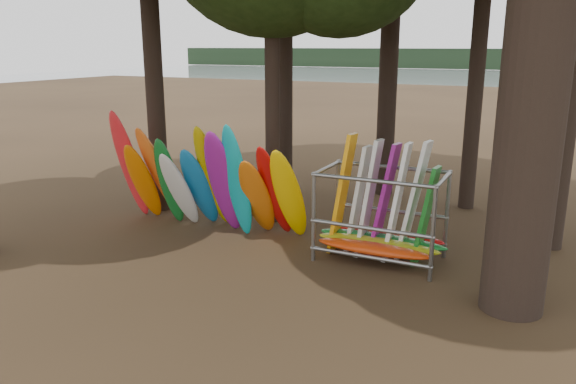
% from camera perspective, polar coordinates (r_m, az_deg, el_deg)
% --- Properties ---
extents(ground, '(120.00, 120.00, 0.00)m').
position_cam_1_polar(ground, '(12.06, -0.51, -8.42)').
color(ground, '#47331E').
rests_on(ground, ground).
extents(lake, '(160.00, 160.00, 0.00)m').
position_cam_1_polar(lake, '(70.26, 22.14, 9.80)').
color(lake, gray).
rests_on(lake, ground).
extents(far_shore, '(160.00, 4.00, 4.00)m').
position_cam_1_polar(far_shore, '(120.06, 24.10, 12.18)').
color(far_shore, black).
rests_on(far_shore, ground).
extents(kayak_row, '(5.54, 1.97, 3.23)m').
position_cam_1_polar(kayak_row, '(14.56, -8.38, 0.87)').
color(kayak_row, red).
rests_on(kayak_row, ground).
extents(storage_rack, '(3.01, 1.56, 2.82)m').
position_cam_1_polar(storage_rack, '(12.78, 9.40, -2.63)').
color(storage_rack, gray).
rests_on(storage_rack, ground).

